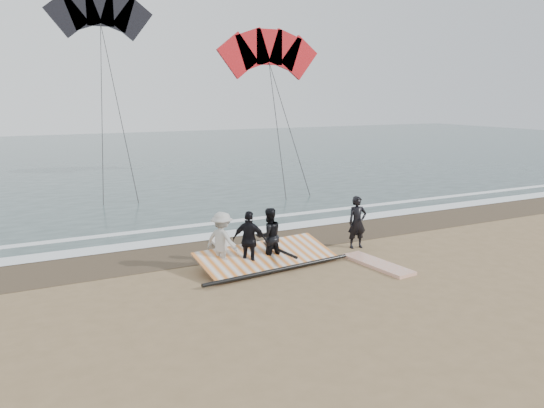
{
  "coord_description": "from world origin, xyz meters",
  "views": [
    {
      "loc": [
        -8.33,
        -10.83,
        4.78
      ],
      "look_at": [
        -1.32,
        3.0,
        1.6
      ],
      "focal_mm": 35.0,
      "sensor_mm": 36.0,
      "label": 1
    }
  ],
  "objects": [
    {
      "name": "board_white",
      "position": [
        0.93,
        0.74,
        0.05
      ],
      "size": [
        0.89,
        2.42,
        0.09
      ],
      "primitive_type": "cube",
      "rotation": [
        0.0,
        0.0,
        0.1
      ],
      "color": "silver",
      "rests_on": "ground"
    },
    {
      "name": "sail_rig",
      "position": [
        -1.95,
        2.34,
        0.2
      ],
      "size": [
        4.66,
        2.15,
        0.51
      ],
      "color": "black",
      "rests_on": "ground"
    },
    {
      "name": "ground",
      "position": [
        0.0,
        0.0,
        0.0
      ],
      "size": [
        120.0,
        120.0,
        0.0
      ],
      "primitive_type": "plane",
      "color": "#8C704C",
      "rests_on": "ground"
    },
    {
      "name": "foam_far",
      "position": [
        0.0,
        7.6,
        0.03
      ],
      "size": [
        120.0,
        0.45,
        0.01
      ],
      "primitive_type": "cube",
      "color": "white",
      "rests_on": "sea"
    },
    {
      "name": "board_cream",
      "position": [
        -2.26,
        4.22,
        0.05
      ],
      "size": [
        0.79,
        2.28,
        0.09
      ],
      "primitive_type": "cube",
      "rotation": [
        0.0,
        0.0,
        -0.09
      ],
      "color": "silver",
      "rests_on": "ground"
    },
    {
      "name": "man_main",
      "position": [
        1.48,
        2.52,
        0.84
      ],
      "size": [
        0.67,
        0.5,
        1.67
      ],
      "primitive_type": "imported",
      "rotation": [
        0.0,
        0.0,
        -0.17
      ],
      "color": "black",
      "rests_on": "ground"
    },
    {
      "name": "kite_red",
      "position": [
        5.86,
        17.53,
        6.99
      ],
      "size": [
        7.12,
        3.72,
        10.19
      ],
      "color": "red",
      "rests_on": "ground"
    },
    {
      "name": "wet_sand",
      "position": [
        0.0,
        4.5,
        0.01
      ],
      "size": [
        120.0,
        2.8,
        0.01
      ],
      "primitive_type": "cube",
      "color": "#4C3D2B",
      "rests_on": "ground"
    },
    {
      "name": "sea",
      "position": [
        0.0,
        33.0,
        0.01
      ],
      "size": [
        120.0,
        54.0,
        0.02
      ],
      "primitive_type": "cube",
      "color": "#233838",
      "rests_on": "ground"
    },
    {
      "name": "foam_near",
      "position": [
        0.0,
        5.9,
        0.03
      ],
      "size": [
        120.0,
        0.9,
        0.01
      ],
      "primitive_type": "cube",
      "color": "white",
      "rests_on": "sea"
    },
    {
      "name": "trio_cluster",
      "position": [
        -2.53,
        2.32,
        0.83
      ],
      "size": [
        2.34,
        1.38,
        1.66
      ],
      "color": "black",
      "rests_on": "ground"
    },
    {
      "name": "kite_dark",
      "position": [
        -2.68,
        22.18,
        9.18
      ],
      "size": [
        6.64,
        4.89,
        13.03
      ],
      "color": "black",
      "rests_on": "ground"
    }
  ]
}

